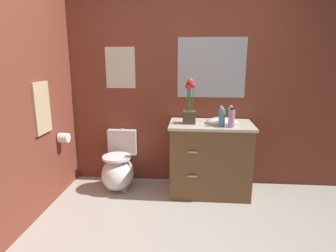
% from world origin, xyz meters
% --- Properties ---
extents(wall_back, '(4.40, 0.05, 2.50)m').
position_xyz_m(wall_back, '(0.20, 1.58, 1.25)').
color(wall_back, brown).
rests_on(wall_back, ground_plane).
extents(wall_left, '(0.05, 4.34, 2.50)m').
position_xyz_m(wall_left, '(-1.44, 0.47, 1.25)').
color(wall_left, brown).
rests_on(wall_left, ground_plane).
extents(toilet, '(0.38, 0.59, 0.69)m').
position_xyz_m(toilet, '(-0.78, 1.28, 0.24)').
color(toilet, white).
rests_on(toilet, ground_plane).
extents(vanity_cabinet, '(0.94, 0.56, 1.02)m').
position_xyz_m(vanity_cabinet, '(0.32, 1.25, 0.43)').
color(vanity_cabinet, brown).
rests_on(vanity_cabinet, ground_plane).
extents(flower_vase, '(0.14, 0.14, 0.51)m').
position_xyz_m(flower_vase, '(0.07, 1.23, 1.01)').
color(flower_vase, '#4C3D2D').
rests_on(flower_vase, vanity_cabinet).
extents(soap_bottle, '(0.07, 0.07, 0.21)m').
position_xyz_m(soap_bottle, '(0.42, 1.12, 0.94)').
color(soap_bottle, teal).
rests_on(soap_bottle, vanity_cabinet).
extents(lotion_bottle, '(0.05, 0.05, 0.20)m').
position_xyz_m(lotion_bottle, '(0.54, 1.32, 0.93)').
color(lotion_bottle, white).
rests_on(lotion_bottle, vanity_cabinet).
extents(hand_wash_bottle, '(0.07, 0.07, 0.21)m').
position_xyz_m(hand_wash_bottle, '(0.52, 1.08, 0.94)').
color(hand_wash_bottle, '#B28CBF').
rests_on(hand_wash_bottle, vanity_cabinet).
extents(wall_poster, '(0.36, 0.01, 0.49)m').
position_xyz_m(wall_poster, '(-0.78, 1.54, 1.45)').
color(wall_poster, silver).
extents(wall_mirror, '(0.80, 0.01, 0.70)m').
position_xyz_m(wall_mirror, '(0.32, 1.54, 1.45)').
color(wall_mirror, '#B2BCC6').
extents(hanging_towel, '(0.03, 0.28, 0.52)m').
position_xyz_m(hanging_towel, '(-1.40, 0.78, 1.07)').
color(hanging_towel, tan).
extents(toilet_paper_roll, '(0.11, 0.11, 0.11)m').
position_xyz_m(toilet_paper_roll, '(-1.35, 1.08, 0.68)').
color(toilet_paper_roll, white).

